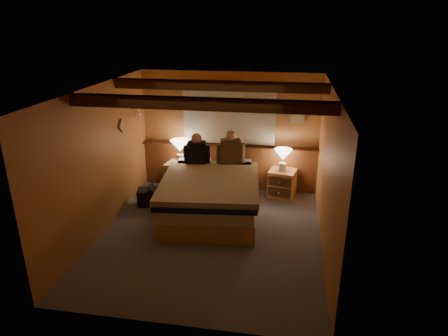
% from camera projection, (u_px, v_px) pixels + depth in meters
% --- Properties ---
extents(floor, '(4.20, 4.20, 0.00)m').
position_uv_depth(floor, '(210.00, 235.00, 6.61)').
color(floor, '#535763').
rests_on(floor, ground).
extents(ceiling, '(4.20, 4.20, 0.00)m').
position_uv_depth(ceiling, '(208.00, 89.00, 5.76)').
color(ceiling, '#B89245').
rests_on(ceiling, wall_back).
extents(wall_back, '(3.60, 0.00, 3.60)m').
position_uv_depth(wall_back, '(230.00, 131.00, 8.12)').
color(wall_back, '#C08245').
rests_on(wall_back, floor).
extents(wall_left, '(0.00, 4.20, 4.20)m').
position_uv_depth(wall_left, '(100.00, 161.00, 6.46)').
color(wall_left, '#C08245').
rests_on(wall_left, floor).
extents(wall_right, '(0.00, 4.20, 4.20)m').
position_uv_depth(wall_right, '(328.00, 174.00, 5.91)').
color(wall_right, '#C08245').
rests_on(wall_right, floor).
extents(wall_front, '(3.60, 0.00, 3.60)m').
position_uv_depth(wall_front, '(170.00, 235.00, 4.25)').
color(wall_front, '#C08245').
rests_on(wall_front, floor).
extents(wainscot, '(3.60, 0.23, 0.94)m').
position_uv_depth(wainscot, '(229.00, 165.00, 8.31)').
color(wainscot, brown).
rests_on(wainscot, wall_back).
extents(curtain_window, '(2.18, 0.09, 1.11)m').
position_uv_depth(curtain_window, '(229.00, 117.00, 7.94)').
color(curtain_window, '#4F2C13').
rests_on(curtain_window, wall_back).
extents(ceiling_beams, '(3.60, 1.65, 0.16)m').
position_uv_depth(ceiling_beams, '(210.00, 94.00, 5.93)').
color(ceiling_beams, '#4F2C13').
rests_on(ceiling_beams, ceiling).
extents(coat_rail, '(0.05, 0.55, 0.24)m').
position_uv_depth(coat_rail, '(138.00, 111.00, 7.74)').
color(coat_rail, silver).
rests_on(coat_rail, wall_left).
extents(framed_print, '(0.30, 0.04, 0.25)m').
position_uv_depth(framed_print, '(298.00, 117.00, 7.77)').
color(framed_print, tan).
rests_on(framed_print, wall_back).
extents(bed, '(1.86, 2.31, 0.74)m').
position_uv_depth(bed, '(211.00, 195.00, 7.16)').
color(bed, tan).
rests_on(bed, floor).
extents(nightstand_left, '(0.60, 0.55, 0.59)m').
position_uv_depth(nightstand_left, '(181.00, 176.00, 8.25)').
color(nightstand_left, tan).
rests_on(nightstand_left, floor).
extents(nightstand_right, '(0.58, 0.54, 0.55)m').
position_uv_depth(nightstand_right, '(282.00, 183.00, 7.95)').
color(nightstand_right, tan).
rests_on(nightstand_right, floor).
extents(lamp_left, '(0.38, 0.38, 0.49)m').
position_uv_depth(lamp_left, '(180.00, 147.00, 8.00)').
color(lamp_left, silver).
rests_on(lamp_left, nightstand_left).
extents(lamp_right, '(0.34, 0.34, 0.45)m').
position_uv_depth(lamp_right, '(283.00, 156.00, 7.71)').
color(lamp_right, silver).
rests_on(lamp_right, nightstand_right).
extents(person_left, '(0.50, 0.26, 0.62)m').
position_uv_depth(person_left, '(197.00, 151.00, 7.64)').
color(person_left, black).
rests_on(person_left, bed).
extents(person_right, '(0.55, 0.29, 0.67)m').
position_uv_depth(person_right, '(231.00, 150.00, 7.65)').
color(person_right, '#533921').
rests_on(person_right, bed).
extents(duffel_bag, '(0.58, 0.44, 0.38)m').
position_uv_depth(duffel_bag, '(152.00, 197.00, 7.62)').
color(duffel_bag, black).
rests_on(duffel_bag, floor).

